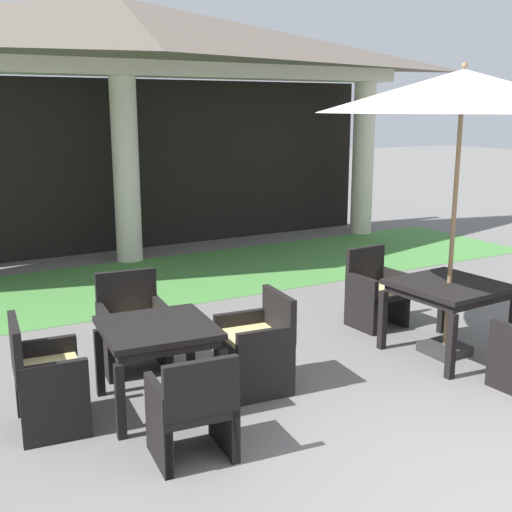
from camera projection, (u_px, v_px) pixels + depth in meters
name	position (u px, v px, depth m)	size (l,w,h in m)	color
background_pavilion	(118.00, 59.00, 10.09)	(10.93, 2.59, 4.14)	beige
lawn_strip	(162.00, 279.00, 9.50)	(12.73, 2.75, 0.01)	#47843D
patio_table_near_foreground	(449.00, 292.00, 6.50)	(1.03, 1.03, 0.76)	black
patio_umbrella_near_foreground	(463.00, 93.00, 6.05)	(2.78, 2.78, 2.90)	#2D2D2D
patio_chair_near_foreground_north	(375.00, 292.00, 7.42)	(0.59, 0.53, 0.90)	black
patio_table_mid_left	(158.00, 336.00, 5.33)	(0.99, 0.99, 0.73)	black
patio_chair_mid_left_north	(133.00, 326.00, 6.20)	(0.67, 0.61, 0.93)	black
patio_chair_mid_left_west	(45.00, 378.00, 5.02)	(0.57, 0.67, 0.91)	black
patio_chair_mid_left_east	(257.00, 344.00, 5.74)	(0.61, 0.65, 0.87)	black
patio_chair_mid_left_south	(193.00, 409.00, 4.58)	(0.60, 0.56, 0.82)	black
terracotta_urn	(145.00, 307.00, 7.63)	(0.26, 0.26, 0.40)	brown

